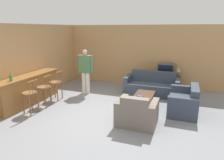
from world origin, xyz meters
TOP-DOWN VIEW (x-y plane):
  - ground_plane at (0.00, 0.00)m, footprint 24.00×24.00m
  - wall_back at (0.00, 3.63)m, footprint 9.40×0.08m
  - wall_left at (-3.18, 1.32)m, footprint 0.08×8.63m
  - bar_counter at (-2.85, 0.08)m, footprint 0.55×2.57m
  - bar_chair_near at (-2.22, -0.55)m, footprint 0.48×0.48m
  - bar_chair_mid at (-2.22, 0.08)m, footprint 0.43×0.43m
  - bar_chair_far at (-2.22, 0.71)m, footprint 0.43×0.43m
  - couch_far at (0.85, 2.46)m, footprint 2.01×0.88m
  - armchair_near at (0.89, -0.19)m, footprint 1.01×0.84m
  - loveseat_right at (2.04, 1.11)m, footprint 0.81×1.40m
  - coffee_table at (0.81, 1.12)m, footprint 0.59×1.06m
  - tv_unit at (1.25, 3.28)m, footprint 1.21×0.54m
  - tv at (1.25, 3.28)m, footprint 0.63×0.45m
  - bottle at (-2.78, -0.64)m, footprint 0.08×0.08m
  - book_on_table at (0.72, 0.92)m, footprint 0.22×0.18m
  - table_lamp at (1.73, 3.28)m, footprint 0.22×0.22m
  - person_by_window at (-1.57, 1.70)m, footprint 0.62×0.20m

SIDE VIEW (x-z plane):
  - ground_plane at x=0.00m, z-range 0.00..0.00m
  - tv_unit at x=1.25m, z-range 0.00..0.54m
  - loveseat_right at x=2.04m, z-range -0.10..0.71m
  - couch_far at x=0.85m, z-range -0.12..0.73m
  - armchair_near at x=0.89m, z-range -0.11..0.72m
  - coffee_table at x=0.81m, z-range 0.14..0.54m
  - book_on_table at x=0.72m, z-range 0.40..0.42m
  - bar_counter at x=-2.85m, z-range 0.00..0.96m
  - bar_chair_near at x=-2.22m, z-range 0.05..1.07m
  - bar_chair_mid at x=-2.22m, z-range 0.05..1.07m
  - bar_chair_far at x=-2.22m, z-range 0.05..1.07m
  - tv at x=1.25m, z-range 0.54..1.09m
  - table_lamp at x=1.73m, z-range 0.64..1.08m
  - person_by_window at x=-1.57m, z-range 0.10..1.79m
  - bottle at x=-2.78m, z-range 0.95..1.19m
  - wall_back at x=0.00m, z-range 0.00..2.60m
  - wall_left at x=-3.18m, z-range 0.00..2.60m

